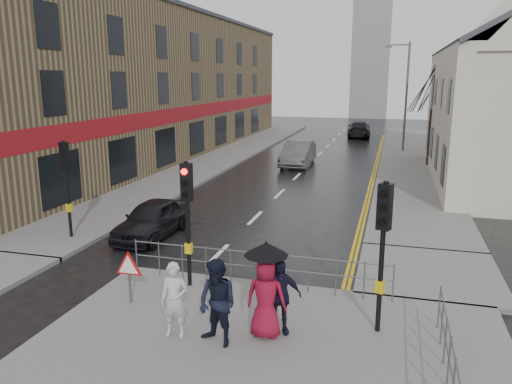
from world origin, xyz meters
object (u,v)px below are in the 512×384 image
Objects in this scene: pedestrian_b at (218,303)px; car_mid at (298,154)px; pedestrian_d at (279,296)px; car_parked at (152,219)px; pedestrian_a at (174,300)px; pedestrian_with_umbrella at (266,287)px.

car_mid is (-2.62, 22.58, -0.28)m from pedestrian_b.
pedestrian_b is at bearing -167.66° from pedestrian_d.
car_mid is (2.27, 15.97, 0.13)m from car_parked.
pedestrian_b reaches higher than car_mid.
car_mid is (-3.73, 21.75, -0.19)m from pedestrian_d.
car_parked is 16.13m from car_mid.
car_mid is (-1.60, 22.48, -0.18)m from pedestrian_a.
car_parked is at bearing 133.83° from pedestrian_with_umbrella.
pedestrian_b is at bearing -145.89° from pedestrian_with_umbrella.
pedestrian_b is at bearing -52.46° from car_parked.
pedestrian_with_umbrella is at bearing -81.28° from car_mid.
car_mid is at bearing 119.21° from pedestrian_b.
pedestrian_a is at bearing -165.12° from pedestrian_with_umbrella.
pedestrian_d is (1.12, 0.83, -0.08)m from pedestrian_b.
pedestrian_with_umbrella is (1.90, 0.51, 0.31)m from pedestrian_a.
pedestrian_d reaches higher than car_mid.
pedestrian_b is 8.23m from car_parked.
pedestrian_with_umbrella is at bearing 56.72° from pedestrian_b.
pedestrian_d is (2.14, 0.73, 0.01)m from pedestrian_a.
car_parked is (-5.77, 6.01, -0.62)m from pedestrian_with_umbrella.
car_parked is at bearing 111.88° from pedestrian_d.
pedestrian_a is 0.43× the size of car_parked.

